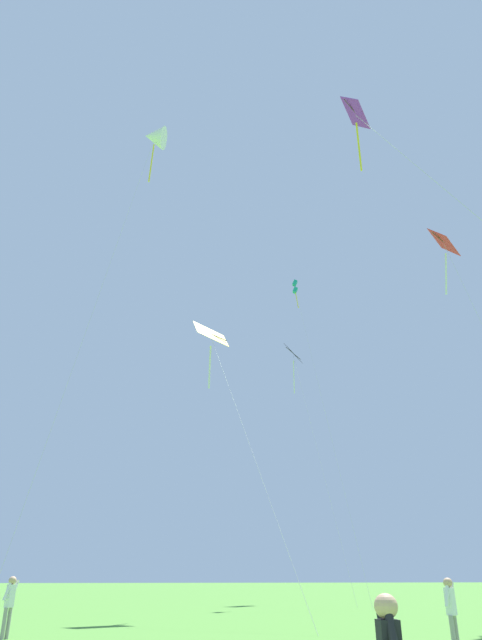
{
  "coord_description": "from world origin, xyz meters",
  "views": [
    {
      "loc": [
        1.3,
        -3.2,
        1.66
      ],
      "look_at": [
        6.09,
        26.18,
        15.07
      ],
      "focal_mm": 32.11,
      "sensor_mm": 36.0,
      "label": 1
    }
  ],
  "objects_px": {
    "kite_yellow_diamond": "(211,346)",
    "person_near_tree": "(10,601)",
    "person_in_red_shirt": "(451,607)",
    "kite_teal_box": "(296,290)",
    "kite_white_distant": "(154,137)",
    "kite_red_high": "(447,256)",
    "kite_black_large": "(294,364)",
    "kite_purple_streamer": "(368,130)"
  },
  "relations": [
    {
      "from": "kite_red_high",
      "to": "person_in_red_shirt",
      "type": "bearing_deg",
      "value": -127.29
    },
    {
      "from": "kite_yellow_diamond",
      "to": "kite_purple_streamer",
      "type": "distance_m",
      "value": 17.68
    },
    {
      "from": "kite_teal_box",
      "to": "kite_black_large",
      "type": "bearing_deg",
      "value": 80.44
    },
    {
      "from": "kite_yellow_diamond",
      "to": "kite_teal_box",
      "type": "relative_size",
      "value": 0.6
    },
    {
      "from": "kite_white_distant",
      "to": "kite_red_high",
      "type": "height_order",
      "value": "kite_white_distant"
    },
    {
      "from": "kite_black_large",
      "to": "kite_red_high",
      "type": "bearing_deg",
      "value": -82.85
    },
    {
      "from": "kite_purple_streamer",
      "to": "person_near_tree",
      "type": "height_order",
      "value": "kite_purple_streamer"
    },
    {
      "from": "person_in_red_shirt",
      "to": "kite_teal_box",
      "type": "bearing_deg",
      "value": 81.33
    },
    {
      "from": "kite_yellow_diamond",
      "to": "kite_teal_box",
      "type": "xyz_separation_m",
      "value": [
        8.76,
        13.21,
        10.98
      ]
    },
    {
      "from": "kite_yellow_diamond",
      "to": "kite_teal_box",
      "type": "distance_m",
      "value": 19.28
    },
    {
      "from": "person_in_red_shirt",
      "to": "kite_yellow_diamond",
      "type": "bearing_deg",
      "value": 105.51
    },
    {
      "from": "person_near_tree",
      "to": "kite_white_distant",
      "type": "bearing_deg",
      "value": 70.24
    },
    {
      "from": "kite_teal_box",
      "to": "kite_purple_streamer",
      "type": "distance_m",
      "value": 32.96
    },
    {
      "from": "kite_white_distant",
      "to": "kite_yellow_diamond",
      "type": "bearing_deg",
      "value": 27.92
    },
    {
      "from": "person_in_red_shirt",
      "to": "person_near_tree",
      "type": "bearing_deg",
      "value": 154.65
    },
    {
      "from": "kite_white_distant",
      "to": "kite_teal_box",
      "type": "relative_size",
      "value": 1.06
    },
    {
      "from": "kite_teal_box",
      "to": "kite_white_distant",
      "type": "bearing_deg",
      "value": -129.86
    },
    {
      "from": "kite_black_large",
      "to": "person_in_red_shirt",
      "type": "relative_size",
      "value": 12.98
    },
    {
      "from": "kite_teal_box",
      "to": "person_in_red_shirt",
      "type": "relative_size",
      "value": 15.62
    },
    {
      "from": "kite_purple_streamer",
      "to": "person_in_red_shirt",
      "type": "xyz_separation_m",
      "value": [
        1.53,
        1.77,
        -13.17
      ]
    },
    {
      "from": "kite_white_distant",
      "to": "kite_teal_box",
      "type": "height_order",
      "value": "kite_white_distant"
    },
    {
      "from": "person_in_red_shirt",
      "to": "kite_white_distant",
      "type": "bearing_deg",
      "value": 121.89
    },
    {
      "from": "kite_black_large",
      "to": "person_near_tree",
      "type": "bearing_deg",
      "value": -120.65
    },
    {
      "from": "kite_black_large",
      "to": "person_in_red_shirt",
      "type": "xyz_separation_m",
      "value": [
        -5.13,
        -33.18,
        -18.37
      ]
    },
    {
      "from": "kite_black_large",
      "to": "kite_white_distant",
      "type": "distance_m",
      "value": 24.91
    },
    {
      "from": "kite_white_distant",
      "to": "kite_red_high",
      "type": "distance_m",
      "value": 18.82
    },
    {
      "from": "kite_white_distant",
      "to": "kite_purple_streamer",
      "type": "distance_m",
      "value": 20.81
    },
    {
      "from": "kite_black_large",
      "to": "kite_white_distant",
      "type": "relative_size",
      "value": 0.78
    },
    {
      "from": "kite_red_high",
      "to": "person_near_tree",
      "type": "height_order",
      "value": "kite_red_high"
    },
    {
      "from": "kite_purple_streamer",
      "to": "person_near_tree",
      "type": "distance_m",
      "value": 17.89
    },
    {
      "from": "kite_teal_box",
      "to": "kite_red_high",
      "type": "bearing_deg",
      "value": -79.03
    },
    {
      "from": "kite_red_high",
      "to": "kite_teal_box",
      "type": "relative_size",
      "value": 0.76
    },
    {
      "from": "person_near_tree",
      "to": "kite_teal_box",
      "type": "bearing_deg",
      "value": 56.18
    },
    {
      "from": "kite_red_high",
      "to": "kite_teal_box",
      "type": "distance_m",
      "value": 20.0
    },
    {
      "from": "kite_yellow_diamond",
      "to": "person_in_red_shirt",
      "type": "distance_m",
      "value": 20.66
    },
    {
      "from": "kite_black_large",
      "to": "kite_purple_streamer",
      "type": "distance_m",
      "value": 35.96
    },
    {
      "from": "kite_purple_streamer",
      "to": "person_in_red_shirt",
      "type": "bearing_deg",
      "value": 49.05
    },
    {
      "from": "kite_yellow_diamond",
      "to": "person_near_tree",
      "type": "bearing_deg",
      "value": -124.16
    },
    {
      "from": "kite_red_high",
      "to": "kite_teal_box",
      "type": "bearing_deg",
      "value": 100.97
    },
    {
      "from": "kite_black_large",
      "to": "person_in_red_shirt",
      "type": "height_order",
      "value": "kite_black_large"
    },
    {
      "from": "kite_red_high",
      "to": "kite_black_large",
      "type": "bearing_deg",
      "value": 97.15
    },
    {
      "from": "kite_red_high",
      "to": "person_near_tree",
      "type": "relative_size",
      "value": 11.56
    }
  ]
}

